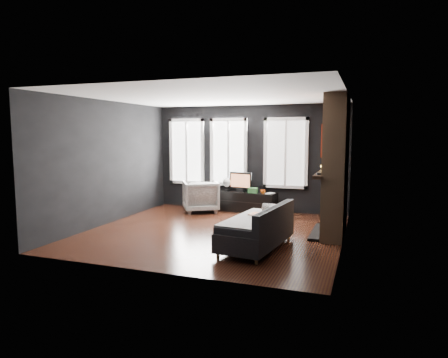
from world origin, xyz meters
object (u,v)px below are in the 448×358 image
(sofa, at_px, (256,226))
(mantel_vase, at_px, (325,166))
(armchair, at_px, (201,195))
(media_console, at_px, (247,202))
(monitor, at_px, (241,181))
(book, at_px, (268,189))
(mug, at_px, (263,191))

(sofa, bearing_deg, mantel_vase, 70.07)
(armchair, xyz_separation_m, mantel_vase, (3.15, -0.82, 0.89))
(media_console, distance_m, mantel_vase, 2.57)
(monitor, relative_size, book, 2.89)
(armchair, bearing_deg, sofa, 98.36)
(sofa, height_order, monitor, monitor)
(sofa, height_order, mug, sofa)
(mug, bearing_deg, mantel_vase, -34.13)
(armchair, distance_m, book, 1.71)
(sofa, distance_m, mug, 3.02)
(media_console, relative_size, mantel_vase, 7.58)
(armchair, xyz_separation_m, media_console, (1.14, 0.37, -0.18))
(book, bearing_deg, monitor, 172.73)
(mug, distance_m, mantel_vase, 2.06)
(media_console, bearing_deg, mantel_vase, -23.17)
(mantel_vase, bearing_deg, mug, 145.87)
(mug, bearing_deg, book, 34.01)
(mantel_vase, bearing_deg, sofa, -116.82)
(mug, relative_size, mantel_vase, 0.59)
(monitor, distance_m, mantel_vase, 2.59)
(media_console, distance_m, monitor, 0.57)
(book, bearing_deg, media_console, 174.87)
(sofa, relative_size, monitor, 2.87)
(sofa, relative_size, mantel_vase, 9.12)
(sofa, bearing_deg, mug, 108.98)
(book, bearing_deg, mantel_vase, -37.66)
(sofa, xyz_separation_m, armchair, (-2.20, 2.70, 0.05))
(armchair, xyz_separation_m, monitor, (0.94, 0.42, 0.35))
(book, distance_m, mantel_vase, 2.00)
(sofa, bearing_deg, monitor, 118.90)
(sofa, distance_m, armchair, 3.48)
(mug, distance_m, book, 0.13)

